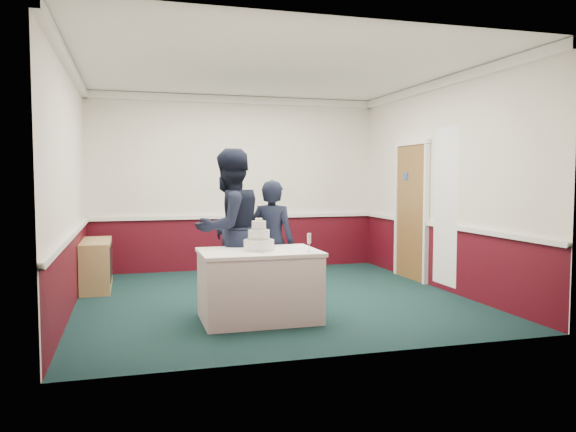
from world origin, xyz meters
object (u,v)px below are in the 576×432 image
object	(u,v)px
person_man	(229,230)
sideboard	(97,265)
wedding_cake	(259,241)
person_woman	(272,243)
cake_knife	(260,253)
champagne_flute	(309,239)
cake_table	(259,285)

from	to	relation	value
person_man	sideboard	bearing A→B (deg)	-78.38
wedding_cake	person_woman	world-z (taller)	person_woman
sideboard	wedding_cake	bearing A→B (deg)	-51.86
cake_knife	champagne_flute	xyz separation A→B (m)	(0.53, -0.08, 0.14)
sideboard	person_woman	size ratio (longest dim) A/B	0.76
wedding_cake	champagne_flute	world-z (taller)	wedding_cake
champagne_flute	person_woman	xyz separation A→B (m)	(-0.19, 0.90, -0.14)
cake_knife	sideboard	bearing A→B (deg)	113.51
person_man	cake_table	bearing A→B (deg)	79.97
sideboard	person_man	world-z (taller)	person_man
champagne_flute	sideboard	bearing A→B (deg)	131.71
champagne_flute	person_man	xyz separation A→B (m)	(-0.73, 0.88, 0.05)
champagne_flute	person_woman	size ratio (longest dim) A/B	0.13
wedding_cake	person_woman	xyz separation A→B (m)	(0.31, 0.62, -0.11)
person_man	person_woman	distance (m)	0.57
cake_table	champagne_flute	world-z (taller)	champagne_flute
wedding_cake	champagne_flute	xyz separation A→B (m)	(0.50, -0.28, 0.03)
champagne_flute	cake_knife	bearing A→B (deg)	171.42
cake_knife	person_man	xyz separation A→B (m)	(-0.20, 0.80, 0.18)
cake_table	champagne_flute	distance (m)	0.78
wedding_cake	person_woman	distance (m)	0.70
cake_table	wedding_cake	bearing A→B (deg)	90.00
wedding_cake	person_man	world-z (taller)	person_man
cake_table	person_man	bearing A→B (deg)	111.01
sideboard	cake_table	xyz separation A→B (m)	(1.86, -2.36, 0.05)
cake_knife	person_man	size ratio (longest dim) A/B	0.11
cake_knife	person_woman	size ratio (longest dim) A/B	0.14
cake_knife	champagne_flute	bearing A→B (deg)	-20.54
champagne_flute	person_man	size ratio (longest dim) A/B	0.11
cake_table	champagne_flute	bearing A→B (deg)	-29.25
sideboard	wedding_cake	distance (m)	3.06
cake_knife	person_woman	distance (m)	0.88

